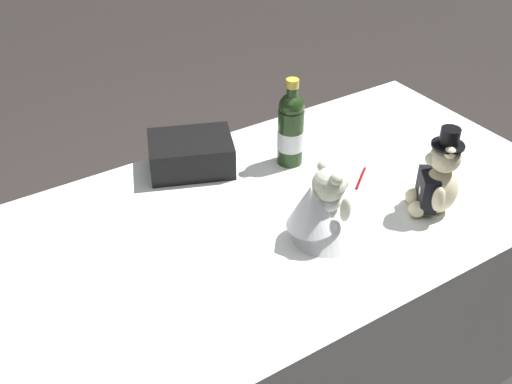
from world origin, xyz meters
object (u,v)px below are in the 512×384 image
at_px(signing_pen, 361,177).
at_px(teddy_bear_bride, 323,209).
at_px(teddy_bear_groom, 437,181).
at_px(champagne_bottle, 291,128).
at_px(gift_case_black, 191,154).

bearing_deg(signing_pen, teddy_bear_bride, -150.30).
height_order(teddy_bear_groom, signing_pen, teddy_bear_groom).
bearing_deg(teddy_bear_bride, champagne_bottle, 67.46).
bearing_deg(champagne_bottle, signing_pen, -56.36).
xyz_separation_m(teddy_bear_groom, signing_pen, (-0.07, 0.24, -0.10)).
bearing_deg(teddy_bear_groom, signing_pen, 105.64).
bearing_deg(teddy_bear_groom, champagne_bottle, 114.56).
distance_m(champagne_bottle, signing_pen, 0.27).
height_order(signing_pen, gift_case_black, gift_case_black).
bearing_deg(signing_pen, gift_case_black, 140.92).
bearing_deg(gift_case_black, champagne_bottle, -26.09).
bearing_deg(gift_case_black, teddy_bear_bride, -74.94).
xyz_separation_m(teddy_bear_bride, gift_case_black, (-0.14, 0.50, -0.05)).
bearing_deg(gift_case_black, signing_pen, -39.08).
bearing_deg(signing_pen, champagne_bottle, 123.64).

